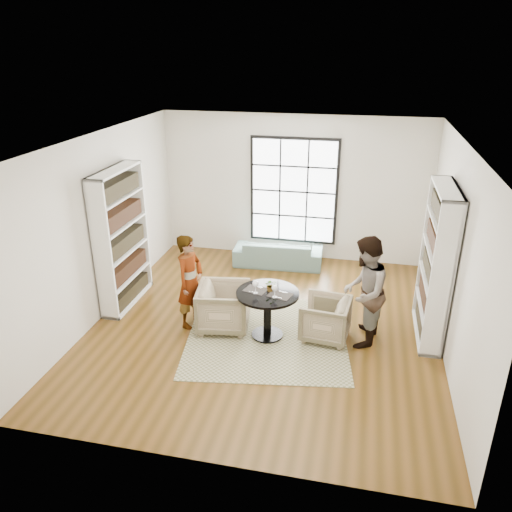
% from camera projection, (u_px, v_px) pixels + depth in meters
% --- Properties ---
extents(ground, '(6.00, 6.00, 0.00)m').
position_uv_depth(ground, '(265.00, 325.00, 8.20)').
color(ground, brown).
extents(room_shell, '(6.00, 6.01, 6.00)m').
position_uv_depth(room_shell, '(272.00, 242.00, 8.19)').
color(room_shell, silver).
rests_on(room_shell, ground).
extents(rug, '(2.81, 2.81, 0.01)m').
position_uv_depth(rug, '(267.00, 336.00, 7.89)').
color(rug, tan).
rests_on(rug, ground).
extents(pedestal_table, '(0.97, 0.97, 0.77)m').
position_uv_depth(pedestal_table, '(268.00, 305.00, 7.67)').
color(pedestal_table, black).
rests_on(pedestal_table, ground).
extents(sofa, '(1.84, 0.80, 0.53)m').
position_uv_depth(sofa, '(278.00, 253.00, 10.34)').
color(sofa, gray).
rests_on(sofa, ground).
extents(armchair_left, '(0.93, 0.91, 0.75)m').
position_uv_depth(armchair_left, '(224.00, 307.00, 7.99)').
color(armchair_left, '#B4B481').
rests_on(armchair_left, ground).
extents(armchair_right, '(0.80, 0.78, 0.66)m').
position_uv_depth(armchair_right, '(325.00, 319.00, 7.73)').
color(armchair_right, tan).
rests_on(armchair_right, ground).
extents(person_left, '(0.50, 0.64, 1.55)m').
position_uv_depth(person_left, '(190.00, 281.00, 7.93)').
color(person_left, gray).
rests_on(person_left, ground).
extents(person_right, '(0.78, 0.93, 1.72)m').
position_uv_depth(person_right, '(364.00, 292.00, 7.41)').
color(person_right, gray).
rests_on(person_right, ground).
extents(placemat_left, '(0.40, 0.34, 0.01)m').
position_uv_depth(placemat_left, '(256.00, 290.00, 7.66)').
color(placemat_left, black).
rests_on(placemat_left, pedestal_table).
extents(placemat_right, '(0.40, 0.34, 0.01)m').
position_uv_depth(placemat_right, '(280.00, 295.00, 7.50)').
color(placemat_right, black).
rests_on(placemat_right, pedestal_table).
extents(cutlery_left, '(0.19, 0.25, 0.01)m').
position_uv_depth(cutlery_left, '(256.00, 289.00, 7.66)').
color(cutlery_left, silver).
rests_on(cutlery_left, placemat_left).
extents(cutlery_right, '(0.19, 0.25, 0.01)m').
position_uv_depth(cutlery_right, '(280.00, 295.00, 7.50)').
color(cutlery_right, silver).
rests_on(cutlery_right, placemat_right).
extents(wine_glass_left, '(0.10, 0.10, 0.21)m').
position_uv_depth(wine_glass_left, '(256.00, 284.00, 7.51)').
color(wine_glass_left, silver).
rests_on(wine_glass_left, pedestal_table).
extents(wine_glass_right, '(0.09, 0.09, 0.20)m').
position_uv_depth(wine_glass_right, '(275.00, 288.00, 7.39)').
color(wine_glass_right, silver).
rests_on(wine_glass_right, pedestal_table).
extents(flower_centerpiece, '(0.21, 0.19, 0.19)m').
position_uv_depth(flower_centerpiece, '(271.00, 285.00, 7.59)').
color(flower_centerpiece, gray).
rests_on(flower_centerpiece, pedestal_table).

